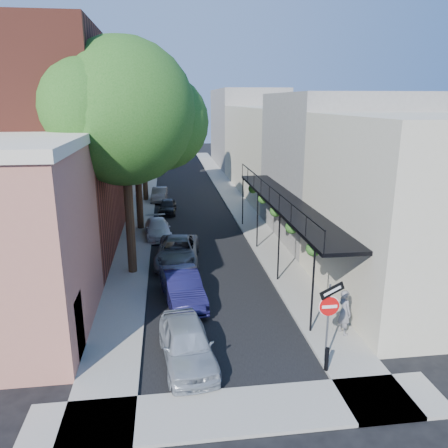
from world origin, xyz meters
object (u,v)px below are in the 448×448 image
object	(u,v)px
sign_post	(329,309)
pedestrian	(344,312)
parked_car_c	(178,251)
parked_car_e	(167,206)
oak_mid	(141,124)
parked_car_d	(158,229)
bollard	(327,359)
oak_far	(147,104)
parked_car_a	(187,344)
parked_car_f	(159,194)
oak_near	(133,115)
parked_car_b	(182,287)

from	to	relation	value
sign_post	pedestrian	xyz separation A→B (m)	(1.29, 1.70, -1.04)
sign_post	parked_car_c	bearing A→B (deg)	114.27
parked_car_e	pedestrian	bearing A→B (deg)	-68.33
oak_mid	parked_car_d	size ratio (longest dim) A/B	2.65
sign_post	bollard	world-z (taller)	sign_post
oak_far	parked_car_a	xyz separation A→B (m)	(1.92, -25.54, -7.56)
parked_car_f	parked_car_d	bearing A→B (deg)	-85.73
oak_mid	parked_car_f	size ratio (longest dim) A/B	2.88
parked_car_c	pedestrian	size ratio (longest dim) A/B	2.78
bollard	parked_car_d	distance (m)	16.62
bollard	parked_car_d	size ratio (longest dim) A/B	0.21
parked_car_f	parked_car_a	bearing A→B (deg)	-83.06
bollard	parked_car_a	bearing A→B (deg)	164.48
oak_near	parked_car_d	world-z (taller)	oak_near
parked_car_a	parked_car_d	world-z (taller)	parked_car_a
oak_near	oak_mid	distance (m)	8.01
sign_post	oak_near	bearing A→B (deg)	125.09
parked_car_b	bollard	bearing A→B (deg)	-61.03
bollard	parked_car_d	xyz separation A→B (m)	(-5.60, 15.65, 0.04)
sign_post	parked_car_a	size ratio (longest dim) A/B	0.73
oak_far	parked_car_b	xyz separation A→B (m)	(1.95, -20.92, -7.56)
oak_near	oak_mid	size ratio (longest dim) A/B	1.12
parked_car_b	parked_car_d	bearing A→B (deg)	89.01
parked_car_d	parked_car_e	bearing A→B (deg)	78.55
sign_post	pedestrian	distance (m)	2.37
oak_mid	parked_car_c	size ratio (longest dim) A/B	2.10
oak_near	parked_car_f	world-z (taller)	oak_near
oak_far	pedestrian	distance (m)	26.81
bollard	parked_car_b	world-z (taller)	parked_car_b
parked_car_d	pedestrian	bearing A→B (deg)	-67.58
bollard	parked_car_b	xyz separation A→B (m)	(-4.40, 5.85, 0.18)
oak_far	oak_mid	bearing A→B (deg)	-90.41
parked_car_b	parked_car_c	world-z (taller)	parked_car_b
parked_car_b	pedestrian	xyz separation A→B (m)	(5.85, -3.68, 0.29)
sign_post	parked_car_e	size ratio (longest dim) A/B	0.91
oak_far	parked_car_c	distance (m)	17.86
oak_far	parked_car_f	xyz separation A→B (m)	(0.75, -0.51, -7.67)
sign_post	oak_mid	xyz separation A→B (m)	(-6.58, 17.26, 5.02)
bollard	parked_car_d	world-z (taller)	parked_car_d
bollard	parked_car_e	distance (m)	22.32
oak_near	parked_car_d	distance (m)	9.43
oak_near	parked_car_a	bearing A→B (deg)	-77.23
oak_far	parked_car_a	bearing A→B (deg)	-85.70
parked_car_e	parked_car_d	bearing A→B (deg)	-92.62
oak_mid	parked_car_a	bearing A→B (deg)	-83.14
oak_mid	parked_car_c	xyz separation A→B (m)	(1.96, -7.02, -6.38)
parked_car_b	parked_car_c	size ratio (longest dim) A/B	0.88
parked_car_c	parked_car_d	world-z (taller)	parked_car_c
bollard	parked_car_c	size ratio (longest dim) A/B	0.16
oak_near	oak_far	xyz separation A→B (m)	(0.01, 17.01, 0.38)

